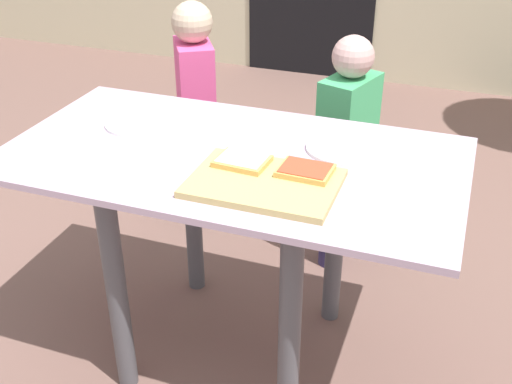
{
  "coord_description": "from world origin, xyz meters",
  "views": [
    {
      "loc": [
        0.62,
        -1.52,
        1.55
      ],
      "look_at": [
        0.07,
        0.0,
        0.63
      ],
      "focal_mm": 44.56,
      "sensor_mm": 36.0,
      "label": 1
    }
  ],
  "objects_px": {
    "child_right": "(346,143)",
    "pizza_slice_far_left": "(242,161)",
    "plate_white_right": "(345,148)",
    "cutting_board": "(264,183)",
    "child_left": "(196,102)",
    "plate_white_left": "(141,122)",
    "dining_table": "(233,198)",
    "pizza_slice_far_right": "(305,170)"
  },
  "relations": [
    {
      "from": "pizza_slice_far_left",
      "to": "child_right",
      "type": "relative_size",
      "value": 0.16
    },
    {
      "from": "plate_white_right",
      "to": "pizza_slice_far_right",
      "type": "bearing_deg",
      "value": -105.12
    },
    {
      "from": "pizza_slice_far_left",
      "to": "plate_white_right",
      "type": "relative_size",
      "value": 0.65
    },
    {
      "from": "child_left",
      "to": "plate_white_right",
      "type": "bearing_deg",
      "value": -38.77
    },
    {
      "from": "plate_white_left",
      "to": "plate_white_right",
      "type": "bearing_deg",
      "value": 3.18
    },
    {
      "from": "plate_white_right",
      "to": "child_right",
      "type": "bearing_deg",
      "value": 100.31
    },
    {
      "from": "dining_table",
      "to": "child_right",
      "type": "height_order",
      "value": "child_right"
    },
    {
      "from": "dining_table",
      "to": "pizza_slice_far_right",
      "type": "distance_m",
      "value": 0.31
    },
    {
      "from": "pizza_slice_far_right",
      "to": "child_right",
      "type": "distance_m",
      "value": 0.77
    },
    {
      "from": "plate_white_right",
      "to": "dining_table",
      "type": "bearing_deg",
      "value": -154.69
    },
    {
      "from": "plate_white_right",
      "to": "child_right",
      "type": "xyz_separation_m",
      "value": [
        -0.09,
        0.51,
        -0.22
      ]
    },
    {
      "from": "dining_table",
      "to": "plate_white_right",
      "type": "bearing_deg",
      "value": 25.31
    },
    {
      "from": "cutting_board",
      "to": "pizza_slice_far_left",
      "type": "distance_m",
      "value": 0.11
    },
    {
      "from": "cutting_board",
      "to": "plate_white_left",
      "type": "xyz_separation_m",
      "value": [
        -0.5,
        0.25,
        -0.0
      ]
    },
    {
      "from": "plate_white_right",
      "to": "plate_white_left",
      "type": "bearing_deg",
      "value": -176.82
    },
    {
      "from": "child_right",
      "to": "cutting_board",
      "type": "bearing_deg",
      "value": -94.09
    },
    {
      "from": "pizza_slice_far_left",
      "to": "child_right",
      "type": "bearing_deg",
      "value": 78.94
    },
    {
      "from": "plate_white_left",
      "to": "child_left",
      "type": "bearing_deg",
      "value": 99.87
    },
    {
      "from": "dining_table",
      "to": "child_left",
      "type": "bearing_deg",
      "value": 121.62
    },
    {
      "from": "pizza_slice_far_right",
      "to": "plate_white_right",
      "type": "xyz_separation_m",
      "value": [
        0.06,
        0.22,
        -0.02
      ]
    },
    {
      "from": "child_right",
      "to": "pizza_slice_far_right",
      "type": "bearing_deg",
      "value": -87.31
    },
    {
      "from": "cutting_board",
      "to": "pizza_slice_far_right",
      "type": "bearing_deg",
      "value": 38.01
    },
    {
      "from": "pizza_slice_far_left",
      "to": "child_right",
      "type": "distance_m",
      "value": 0.78
    },
    {
      "from": "dining_table",
      "to": "plate_white_right",
      "type": "distance_m",
      "value": 0.36
    },
    {
      "from": "dining_table",
      "to": "child_left",
      "type": "height_order",
      "value": "child_left"
    },
    {
      "from": "plate_white_left",
      "to": "child_right",
      "type": "height_order",
      "value": "child_right"
    },
    {
      "from": "pizza_slice_far_left",
      "to": "dining_table",
      "type": "bearing_deg",
      "value": 128.48
    },
    {
      "from": "plate_white_left",
      "to": "child_right",
      "type": "bearing_deg",
      "value": 44.38
    },
    {
      "from": "cutting_board",
      "to": "child_left",
      "type": "bearing_deg",
      "value": 124.25
    },
    {
      "from": "plate_white_right",
      "to": "child_left",
      "type": "xyz_separation_m",
      "value": [
        -0.76,
        0.61,
        -0.19
      ]
    },
    {
      "from": "pizza_slice_far_right",
      "to": "dining_table",
      "type": "bearing_deg",
      "value": 162.58
    },
    {
      "from": "dining_table",
      "to": "child_right",
      "type": "xyz_separation_m",
      "value": [
        0.21,
        0.65,
        -0.07
      ]
    },
    {
      "from": "cutting_board",
      "to": "pizza_slice_far_left",
      "type": "relative_size",
      "value": 2.62
    },
    {
      "from": "plate_white_left",
      "to": "child_right",
      "type": "distance_m",
      "value": 0.81
    },
    {
      "from": "cutting_board",
      "to": "pizza_slice_far_right",
      "type": "relative_size",
      "value": 2.67
    },
    {
      "from": "pizza_slice_far_right",
      "to": "plate_white_left",
      "type": "relative_size",
      "value": 0.64
    },
    {
      "from": "cutting_board",
      "to": "pizza_slice_far_right",
      "type": "xyz_separation_m",
      "value": [
        0.09,
        0.07,
        0.02
      ]
    },
    {
      "from": "cutting_board",
      "to": "child_right",
      "type": "height_order",
      "value": "child_right"
    },
    {
      "from": "cutting_board",
      "to": "child_right",
      "type": "bearing_deg",
      "value": 85.91
    },
    {
      "from": "dining_table",
      "to": "cutting_board",
      "type": "relative_size",
      "value": 3.43
    },
    {
      "from": "child_right",
      "to": "pizza_slice_far_left",
      "type": "bearing_deg",
      "value": -101.06
    },
    {
      "from": "pizza_slice_far_left",
      "to": "plate_white_left",
      "type": "xyz_separation_m",
      "value": [
        -0.41,
        0.18,
        -0.02
      ]
    }
  ]
}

